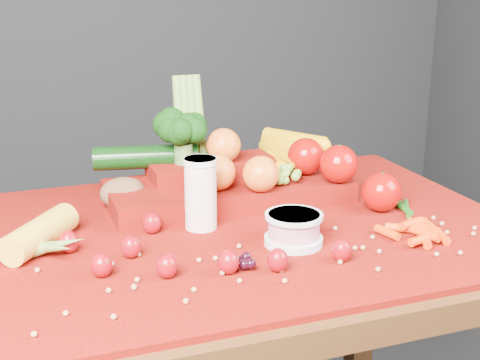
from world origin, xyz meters
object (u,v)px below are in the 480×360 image
object	(u,v)px
table	(243,274)
produce_mound	(241,173)
milk_glass	(201,191)
yogurt_bowl	(294,228)

from	to	relation	value
table	produce_mound	xyz separation A→B (m)	(0.05, 0.15, 0.17)
table	milk_glass	world-z (taller)	milk_glass
milk_glass	yogurt_bowl	bearing A→B (deg)	-45.24
produce_mound	table	bearing A→B (deg)	-107.94
table	yogurt_bowl	xyz separation A→B (m)	(0.05, -0.12, 0.14)
milk_glass	yogurt_bowl	distance (m)	0.20
table	yogurt_bowl	distance (m)	0.19
produce_mound	yogurt_bowl	bearing A→B (deg)	-89.05
table	produce_mound	bearing A→B (deg)	72.06
milk_glass	produce_mound	size ratio (longest dim) A/B	0.24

